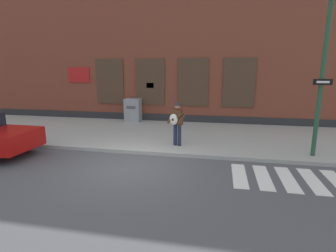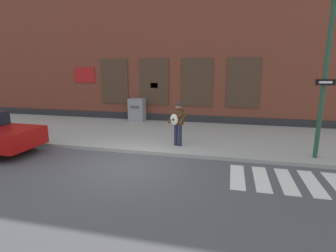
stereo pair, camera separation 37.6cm
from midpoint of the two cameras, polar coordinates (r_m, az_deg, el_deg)
ground_plane at (r=8.89m, az=-9.29°, el=-8.72°), size 160.00×160.00×0.00m
sidewalk at (r=12.72m, az=-2.63°, el=-1.79°), size 28.00×5.97×0.14m
building_backdrop at (r=17.23m, az=1.36°, el=14.50°), size 28.00×4.06×7.68m
crosswalk at (r=8.79m, az=30.03°, el=-10.48°), size 5.20×1.90×0.01m
busker at (r=10.37m, az=0.90°, el=0.97°), size 0.72×0.67×1.73m
utility_box at (r=15.60m, az=-8.31°, el=3.48°), size 0.90×0.71×1.33m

